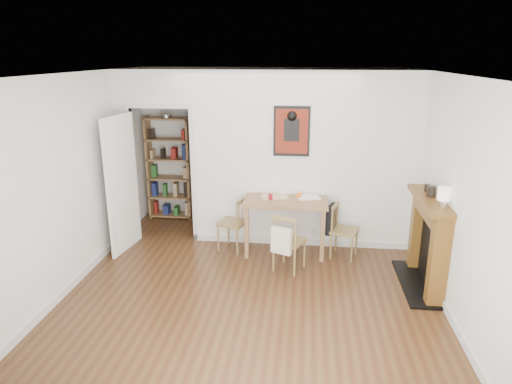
# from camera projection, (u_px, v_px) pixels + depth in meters

# --- Properties ---
(ground) EXTENTS (5.20, 5.20, 0.00)m
(ground) POSITION_uv_depth(u_px,v_px,m) (253.00, 285.00, 5.79)
(ground) COLOR #4D3219
(ground) RESTS_ON ground
(room_shell) EXTENTS (5.20, 5.20, 5.20)m
(room_shell) POSITION_uv_depth(u_px,v_px,m) (270.00, 162.00, 6.68)
(room_shell) COLOR silver
(room_shell) RESTS_ON ground
(dining_table) EXTENTS (1.19, 0.76, 0.81)m
(dining_table) POSITION_uv_depth(u_px,v_px,m) (286.00, 205.00, 6.59)
(dining_table) COLOR #906543
(dining_table) RESTS_ON ground
(chair_left) EXTENTS (0.52, 0.52, 0.82)m
(chair_left) POSITION_uv_depth(u_px,v_px,m) (233.00, 224.00, 6.74)
(chair_left) COLOR #9A7D48
(chair_left) RESTS_ON ground
(chair_right) EXTENTS (0.53, 0.49, 0.78)m
(chair_right) POSITION_uv_depth(u_px,v_px,m) (343.00, 230.00, 6.49)
(chair_right) COLOR #9A7D48
(chair_right) RESTS_ON ground
(chair_front) EXTENTS (0.53, 0.56, 0.81)m
(chair_front) POSITION_uv_depth(u_px,v_px,m) (289.00, 242.00, 6.09)
(chair_front) COLOR #9A7D48
(chair_front) RESTS_ON ground
(bookshelf) EXTENTS (0.76, 0.30, 1.80)m
(bookshelf) POSITION_uv_depth(u_px,v_px,m) (170.00, 168.00, 7.97)
(bookshelf) COLOR #906543
(bookshelf) RESTS_ON ground
(fireplace) EXTENTS (0.45, 1.25, 1.16)m
(fireplace) POSITION_uv_depth(u_px,v_px,m) (429.00, 240.00, 5.62)
(fireplace) COLOR brown
(fireplace) RESTS_ON ground
(red_glass) EXTENTS (0.06, 0.06, 0.08)m
(red_glass) POSITION_uv_depth(u_px,v_px,m) (270.00, 197.00, 6.52)
(red_glass) COLOR maroon
(red_glass) RESTS_ON dining_table
(orange_fruit) EXTENTS (0.08, 0.08, 0.08)m
(orange_fruit) POSITION_uv_depth(u_px,v_px,m) (299.00, 195.00, 6.60)
(orange_fruit) COLOR #FF660D
(orange_fruit) RESTS_ON dining_table
(placemat) EXTENTS (0.43, 0.36, 0.00)m
(placemat) POSITION_uv_depth(u_px,v_px,m) (275.00, 196.00, 6.66)
(placemat) COLOR beige
(placemat) RESTS_ON dining_table
(notebook) EXTENTS (0.37, 0.30, 0.02)m
(notebook) POSITION_uv_depth(u_px,v_px,m) (308.00, 197.00, 6.60)
(notebook) COLOR white
(notebook) RESTS_ON dining_table
(mantel_lamp) EXTENTS (0.15, 0.15, 0.23)m
(mantel_lamp) POSITION_uv_depth(u_px,v_px,m) (444.00, 195.00, 5.08)
(mantel_lamp) COLOR silver
(mantel_lamp) RESTS_ON fireplace
(ceramic_jar_a) EXTENTS (0.11, 0.11, 0.13)m
(ceramic_jar_a) POSITION_uv_depth(u_px,v_px,m) (431.00, 191.00, 5.49)
(ceramic_jar_a) COLOR black
(ceramic_jar_a) RESTS_ON fireplace
(ceramic_jar_b) EXTENTS (0.07, 0.07, 0.09)m
(ceramic_jar_b) POSITION_uv_depth(u_px,v_px,m) (427.00, 188.00, 5.72)
(ceramic_jar_b) COLOR black
(ceramic_jar_b) RESTS_ON fireplace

